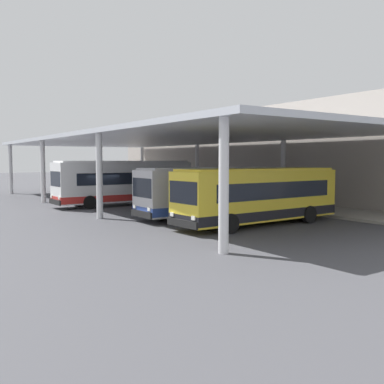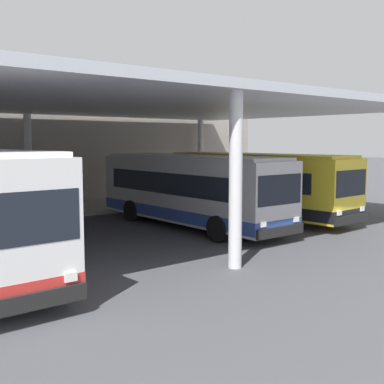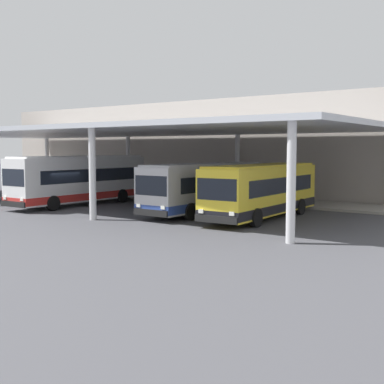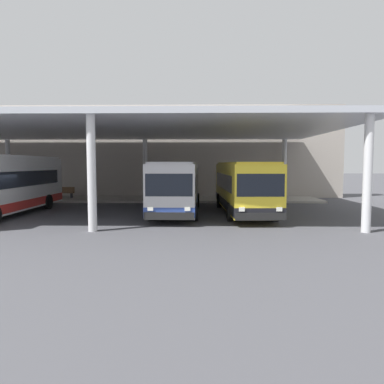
{
  "view_description": "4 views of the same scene",
  "coord_description": "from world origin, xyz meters",
  "px_view_note": "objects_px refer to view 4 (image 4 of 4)",
  "views": [
    {
      "loc": [
        31.75,
        -13.02,
        3.63
      ],
      "look_at": [
        6.88,
        3.94,
        1.43
      ],
      "focal_mm": 41.04,
      "sensor_mm": 36.0,
      "label": 1
    },
    {
      "loc": [
        -4.05,
        -12.82,
        3.81
      ],
      "look_at": [
        9.95,
        4.09,
        1.51
      ],
      "focal_mm": 46.01,
      "sensor_mm": 36.0,
      "label": 2
    },
    {
      "loc": [
        27.81,
        -22.41,
        4.07
      ],
      "look_at": [
        9.07,
        3.19,
        1.36
      ],
      "focal_mm": 47.27,
      "sensor_mm": 36.0,
      "label": 3
    },
    {
      "loc": [
        11.06,
        -18.74,
        3.06
      ],
      "look_at": [
        10.6,
        2.16,
        1.45
      ],
      "focal_mm": 33.92,
      "sensor_mm": 36.0,
      "label": 4
    }
  ],
  "objects_px": {
    "bus_middle_bay": "(243,187)",
    "trash_bin": "(28,192)",
    "bus_nearest_bay": "(5,185)",
    "bus_second_bay": "(177,187)",
    "bench_waiting": "(64,192)"
  },
  "relations": [
    {
      "from": "bench_waiting",
      "to": "trash_bin",
      "type": "xyz_separation_m",
      "value": [
        -3.19,
        0.25,
        0.01
      ]
    },
    {
      "from": "bus_middle_bay",
      "to": "bench_waiting",
      "type": "xyz_separation_m",
      "value": [
        -14.33,
        8.04,
        -0.99
      ]
    },
    {
      "from": "bus_second_bay",
      "to": "bus_nearest_bay",
      "type": "bearing_deg",
      "value": -171.6
    },
    {
      "from": "bus_middle_bay",
      "to": "trash_bin",
      "type": "xyz_separation_m",
      "value": [
        -17.52,
        8.29,
        -0.98
      ]
    },
    {
      "from": "bus_second_bay",
      "to": "bench_waiting",
      "type": "xyz_separation_m",
      "value": [
        -10.2,
        7.95,
        -0.99
      ]
    },
    {
      "from": "bus_nearest_bay",
      "to": "bench_waiting",
      "type": "bearing_deg",
      "value": 90.83
    },
    {
      "from": "bus_nearest_bay",
      "to": "bench_waiting",
      "type": "height_order",
      "value": "bus_nearest_bay"
    },
    {
      "from": "trash_bin",
      "to": "bus_second_bay",
      "type": "bearing_deg",
      "value": -31.52
    },
    {
      "from": "bus_middle_bay",
      "to": "trash_bin",
      "type": "height_order",
      "value": "bus_middle_bay"
    },
    {
      "from": "bus_second_bay",
      "to": "bus_middle_bay",
      "type": "bearing_deg",
      "value": -1.18
    },
    {
      "from": "bus_second_bay",
      "to": "trash_bin",
      "type": "relative_size",
      "value": 10.77
    },
    {
      "from": "bus_nearest_bay",
      "to": "bus_middle_bay",
      "type": "bearing_deg",
      "value": 5.64
    },
    {
      "from": "bus_second_bay",
      "to": "bus_middle_bay",
      "type": "relative_size",
      "value": 0.99
    },
    {
      "from": "bus_nearest_bay",
      "to": "bus_second_bay",
      "type": "distance_m",
      "value": 10.17
    },
    {
      "from": "bus_nearest_bay",
      "to": "bus_middle_bay",
      "type": "height_order",
      "value": "bus_nearest_bay"
    }
  ]
}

